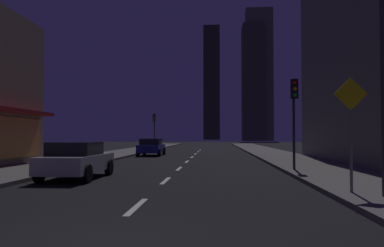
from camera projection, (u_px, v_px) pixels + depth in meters
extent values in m
cube|color=black|center=(197.00, 153.00, 37.71)|extent=(78.00, 136.00, 0.10)
cube|color=#605E59|center=(268.00, 152.00, 37.27)|extent=(4.00, 76.00, 0.15)
cube|color=#605E59|center=(128.00, 152.00, 38.16)|extent=(4.00, 76.00, 0.15)
cube|color=silver|center=(137.00, 207.00, 8.98)|extent=(0.16, 2.20, 0.01)
cube|color=silver|center=(166.00, 181.00, 14.17)|extent=(0.16, 2.20, 0.01)
cube|color=silver|center=(179.00, 169.00, 19.36)|extent=(0.16, 2.20, 0.01)
cube|color=silver|center=(187.00, 162.00, 24.54)|extent=(0.16, 2.20, 0.01)
cube|color=silver|center=(192.00, 157.00, 29.73)|extent=(0.16, 2.20, 0.01)
cube|color=silver|center=(196.00, 154.00, 34.92)|extent=(0.16, 2.20, 0.01)
cube|color=silver|center=(198.00, 152.00, 40.10)|extent=(0.16, 2.20, 0.01)
cube|color=silver|center=(200.00, 150.00, 45.29)|extent=(0.16, 2.20, 0.01)
cube|color=#322F25|center=(212.00, 83.00, 163.36)|extent=(6.97, 7.68, 48.90)
cube|color=#434032|center=(252.00, 83.00, 124.55)|extent=(6.67, 8.79, 38.13)
cube|color=#615D49|center=(259.00, 75.00, 124.59)|extent=(8.71, 5.66, 43.50)
cube|color=silver|center=(77.00, 163.00, 14.95)|extent=(1.80, 4.20, 0.65)
cube|color=black|center=(75.00, 149.00, 14.76)|extent=(1.64, 2.00, 0.55)
cylinder|color=black|center=(69.00, 167.00, 16.39)|extent=(0.22, 0.68, 0.68)
cylinder|color=black|center=(109.00, 167.00, 16.28)|extent=(0.22, 0.68, 0.68)
cylinder|color=black|center=(39.00, 173.00, 13.60)|extent=(0.22, 0.68, 0.68)
cylinder|color=black|center=(87.00, 174.00, 13.48)|extent=(0.22, 0.68, 0.68)
sphere|color=white|center=(82.00, 159.00, 17.03)|extent=(0.18, 0.18, 0.18)
sphere|color=white|center=(106.00, 159.00, 16.96)|extent=(0.18, 0.18, 0.18)
cube|color=navy|center=(151.00, 148.00, 32.15)|extent=(1.80, 4.20, 0.65)
cube|color=black|center=(151.00, 142.00, 31.97)|extent=(1.64, 2.00, 0.55)
cylinder|color=black|center=(144.00, 151.00, 33.60)|extent=(0.22, 0.68, 0.68)
cylinder|color=black|center=(164.00, 151.00, 33.49)|extent=(0.22, 0.68, 0.68)
cylinder|color=black|center=(138.00, 152.00, 30.80)|extent=(0.22, 0.68, 0.68)
cylinder|color=black|center=(159.00, 152.00, 30.69)|extent=(0.22, 0.68, 0.68)
sphere|color=white|center=(149.00, 147.00, 34.23)|extent=(0.18, 0.18, 0.18)
sphere|color=white|center=(161.00, 147.00, 34.17)|extent=(0.18, 0.18, 0.18)
cylinder|color=gold|center=(100.00, 155.00, 25.28)|extent=(0.22, 0.22, 0.55)
sphere|color=gold|center=(100.00, 151.00, 25.29)|extent=(0.21, 0.21, 0.21)
cylinder|color=gold|center=(100.00, 158.00, 25.27)|extent=(0.30, 0.30, 0.06)
cylinder|color=gold|center=(97.00, 154.00, 25.29)|extent=(0.10, 0.10, 0.10)
cylinder|color=gold|center=(102.00, 154.00, 25.27)|extent=(0.10, 0.10, 0.10)
cylinder|color=#2D2D2D|center=(294.00, 124.00, 17.50)|extent=(0.12, 0.12, 4.20)
cube|color=black|center=(294.00, 89.00, 17.36)|extent=(0.32, 0.24, 0.90)
sphere|color=red|center=(295.00, 82.00, 17.24)|extent=(0.18, 0.18, 0.18)
sphere|color=#F2B20C|center=(295.00, 89.00, 17.23)|extent=(0.18, 0.18, 0.18)
sphere|color=#19D833|center=(295.00, 95.00, 17.22)|extent=(0.18, 0.18, 0.18)
cylinder|color=#2D2D2D|center=(154.00, 131.00, 45.35)|extent=(0.12, 0.12, 4.20)
cube|color=black|center=(154.00, 118.00, 45.20)|extent=(0.32, 0.24, 0.90)
sphere|color=red|center=(154.00, 115.00, 45.08)|extent=(0.18, 0.18, 0.18)
sphere|color=#F2B20C|center=(154.00, 118.00, 45.07)|extent=(0.18, 0.18, 0.18)
sphere|color=#19D833|center=(154.00, 120.00, 45.06)|extent=(0.18, 0.18, 0.18)
cylinder|color=#38383D|center=(383.00, 70.00, 9.71)|extent=(0.16, 0.16, 6.50)
cylinder|color=slate|center=(351.00, 148.00, 10.37)|extent=(0.08, 0.08, 2.40)
cube|color=yellow|center=(351.00, 94.00, 10.39)|extent=(0.91, 0.03, 0.91)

